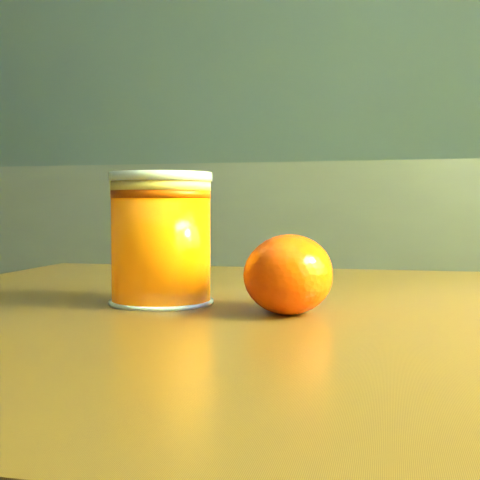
# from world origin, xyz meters

# --- Properties ---
(kitchen_counter) EXTENTS (3.15, 0.60, 0.90)m
(kitchen_counter) POSITION_xyz_m (0.00, 1.45, 0.45)
(kitchen_counter) COLOR #46464B
(kitchen_counter) RESTS_ON ground
(table) EXTENTS (0.99, 0.71, 0.72)m
(table) POSITION_xyz_m (0.86, 0.11, 0.63)
(table) COLOR brown
(table) RESTS_ON ground
(juice_glass) EXTENTS (0.08, 0.08, 0.10)m
(juice_glass) POSITION_xyz_m (0.64, 0.11, 0.77)
(juice_glass) COLOR #FE6B05
(juice_glass) RESTS_ON table
(orange_front) EXTENTS (0.07, 0.07, 0.06)m
(orange_front) POSITION_xyz_m (0.75, 0.10, 0.75)
(orange_front) COLOR #FF4405
(orange_front) RESTS_ON table
(orange_extra) EXTENTS (0.08, 0.08, 0.06)m
(orange_extra) POSITION_xyz_m (0.75, 0.08, 0.75)
(orange_extra) COLOR #FF4405
(orange_extra) RESTS_ON table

